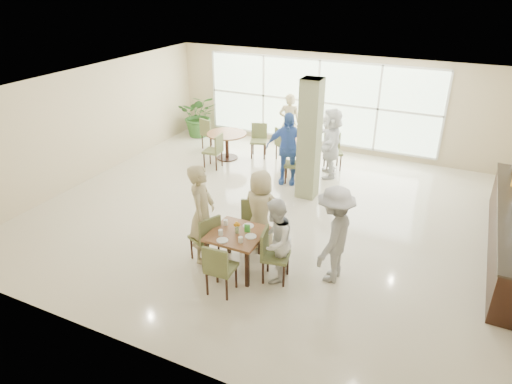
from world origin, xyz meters
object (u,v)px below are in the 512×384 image
at_px(potted_plant, 199,115).
at_px(adult_standing, 289,123).
at_px(adult_a, 287,148).
at_px(round_table_left, 227,139).
at_px(teen_standing, 334,235).
at_px(teen_left, 202,214).
at_px(round_table_right, 302,150).
at_px(main_table, 237,238).
at_px(teen_far, 261,210).
at_px(adult_b, 331,143).
at_px(teen_right, 275,241).

xyz_separation_m(potted_plant, adult_standing, (3.10, -0.01, 0.18)).
relative_size(potted_plant, adult_a, 0.75).
distance_m(round_table_left, adult_standing, 1.93).
bearing_deg(teen_standing, teen_left, -76.54).
height_order(teen_standing, adult_a, adult_a).
bearing_deg(teen_left, potted_plant, 16.45).
bearing_deg(adult_standing, round_table_right, 110.67).
bearing_deg(teen_left, main_table, -109.42).
bearing_deg(teen_standing, round_table_right, -150.05).
xyz_separation_m(teen_far, teen_standing, (1.55, -0.41, 0.08)).
height_order(potted_plant, adult_standing, adult_standing).
bearing_deg(teen_left, adult_standing, -9.36).
distance_m(round_table_right, adult_standing, 1.53).
distance_m(teen_far, adult_a, 3.06).
distance_m(teen_left, adult_b, 4.80).
distance_m(potted_plant, adult_standing, 3.11).
distance_m(teen_left, teen_standing, 2.36).
relative_size(main_table, adult_standing, 0.54).
height_order(teen_right, adult_b, adult_b).
bearing_deg(adult_standing, main_table, 89.31).
xyz_separation_m(teen_right, adult_b, (-0.49, 4.73, 0.14)).
bearing_deg(adult_a, round_table_left, 145.25).
bearing_deg(teen_left, adult_b, -27.33).
bearing_deg(adult_a, adult_b, 32.76).
bearing_deg(round_table_left, teen_far, -53.31).
xyz_separation_m(round_table_right, teen_left, (-0.16, -4.73, 0.38)).
distance_m(main_table, adult_b, 4.76).
relative_size(main_table, teen_far, 0.58).
bearing_deg(teen_right, round_table_left, -151.23).
relative_size(adult_b, adult_standing, 1.05).
xyz_separation_m(teen_far, adult_b, (0.17, 3.88, 0.11)).
distance_m(teen_right, adult_a, 4.06).
distance_m(round_table_left, adult_a, 2.33).
height_order(teen_far, adult_a, adult_a).
bearing_deg(teen_right, main_table, -96.11).
relative_size(round_table_left, adult_standing, 0.65).
distance_m(adult_a, adult_standing, 2.29).
height_order(round_table_left, adult_a, adult_a).
height_order(teen_far, teen_standing, teen_standing).
distance_m(round_table_left, potted_plant, 2.22).
xyz_separation_m(main_table, round_table_right, (-0.57, 4.77, -0.10)).
distance_m(teen_far, adult_standing, 5.34).
bearing_deg(round_table_left, teen_left, -66.06).
bearing_deg(teen_right, adult_a, -169.09).
xyz_separation_m(main_table, adult_a, (-0.62, 3.86, 0.26)).
bearing_deg(main_table, round_table_right, 96.82).
height_order(potted_plant, adult_a, adult_a).
height_order(teen_far, adult_standing, adult_standing).
distance_m(potted_plant, teen_far, 6.88).
bearing_deg(adult_a, teen_far, -91.84).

